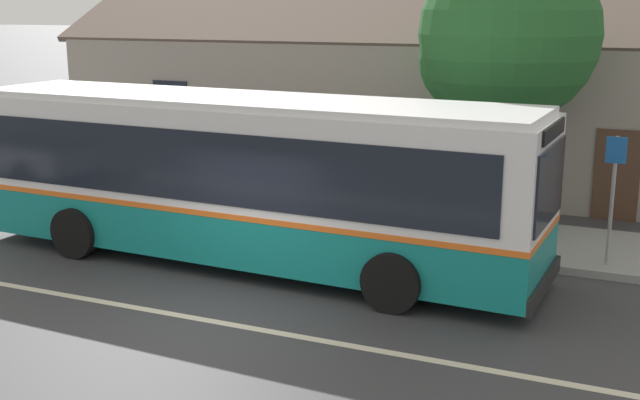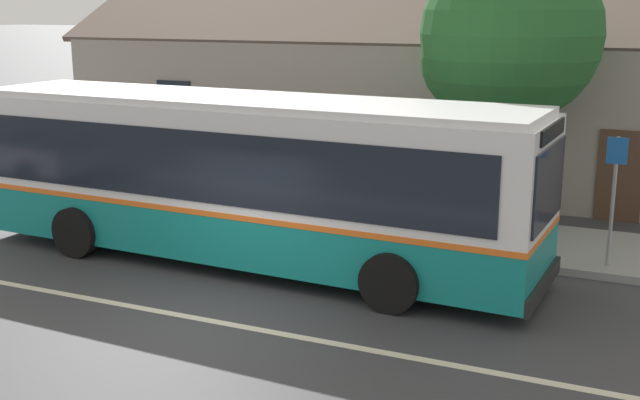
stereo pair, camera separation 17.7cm
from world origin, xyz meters
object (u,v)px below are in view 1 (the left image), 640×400
Objects in this scene: bus_stop_sign at (613,186)px; street_tree_primary at (502,40)px; bench_by_building at (85,179)px; transit_bus at (244,175)px.

street_tree_primary is at bearing 139.78° from bus_stop_sign.
bench_by_building is 12.58m from bus_stop_sign.
bench_by_building is at bearing 177.25° from bus_stop_sign.
transit_bus is at bearing -23.94° from bench_by_building.
transit_bus reaches higher than bench_by_building.
street_tree_primary is (3.88, 4.27, 2.41)m from transit_bus.
street_tree_primary reaches higher than bus_stop_sign.
bench_by_building is at bearing -171.02° from street_tree_primary.
bench_by_building is (-6.07, 2.69, -1.14)m from transit_bus.
transit_bus is 6.74m from bench_by_building.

